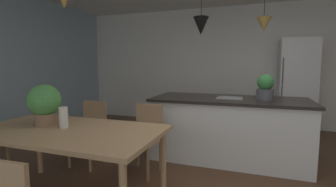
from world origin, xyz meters
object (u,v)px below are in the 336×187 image
object	(u,v)px
chair_far_left	(89,130)
refrigerator	(296,86)
potted_plant_on_table	(45,103)
vase_on_dining_table	(64,117)
potted_plant_on_island	(265,87)
kitchen_island	(228,128)
dining_table	(68,135)
chair_far_right	(144,136)

from	to	relation	value
chair_far_left	refrigerator	bearing A→B (deg)	42.33
chair_far_left	potted_plant_on_table	xyz separation A→B (m)	(0.08, -0.81, 0.51)
vase_on_dining_table	potted_plant_on_island	bearing A→B (deg)	40.62
kitchen_island	refrigerator	size ratio (longest dim) A/B	1.15
dining_table	potted_plant_on_island	size ratio (longest dim) A/B	5.23
kitchen_island	dining_table	bearing A→B (deg)	-129.25
chair_far_left	potted_plant_on_table	bearing A→B (deg)	-84.42
dining_table	chair_far_left	distance (m)	0.99
refrigerator	potted_plant_on_table	distance (m)	4.54
dining_table	chair_far_left	world-z (taller)	chair_far_left
potted_plant_on_island	vase_on_dining_table	xyz separation A→B (m)	(-1.94, -1.67, -0.22)
refrigerator	dining_table	bearing A→B (deg)	-125.53
potted_plant_on_table	chair_far_right	bearing A→B (deg)	47.06
kitchen_island	potted_plant_on_island	xyz separation A→B (m)	(0.48, -0.00, 0.61)
dining_table	refrigerator	world-z (taller)	refrigerator
chair_far_left	vase_on_dining_table	size ratio (longest dim) A/B	4.17
chair_far_right	potted_plant_on_table	bearing A→B (deg)	-132.94
dining_table	refrigerator	size ratio (longest dim) A/B	0.97
dining_table	vase_on_dining_table	size ratio (longest dim) A/B	8.84
potted_plant_on_island	chair_far_right	bearing A→B (deg)	-150.20
potted_plant_on_table	vase_on_dining_table	world-z (taller)	potted_plant_on_table
chair_far_right	kitchen_island	distance (m)	1.28
dining_table	potted_plant_on_island	distance (m)	2.55
chair_far_right	kitchen_island	world-z (taller)	kitchen_island
potted_plant_on_island	vase_on_dining_table	distance (m)	2.57
chair_far_left	refrigerator	world-z (taller)	refrigerator
dining_table	chair_far_right	distance (m)	0.99
potted_plant_on_table	vase_on_dining_table	size ratio (longest dim) A/B	2.04
chair_far_left	potted_plant_on_table	world-z (taller)	potted_plant_on_table
kitchen_island	potted_plant_on_island	world-z (taller)	potted_plant_on_island
dining_table	kitchen_island	xyz separation A→B (m)	(1.39, 1.70, -0.22)
potted_plant_on_table	refrigerator	bearing A→B (deg)	50.60
chair_far_right	chair_far_left	bearing A→B (deg)	179.99
kitchen_island	potted_plant_on_table	distance (m)	2.44
dining_table	potted_plant_on_table	bearing A→B (deg)	170.17
refrigerator	potted_plant_on_table	xyz separation A→B (m)	(-2.88, -3.51, 0.04)
dining_table	kitchen_island	world-z (taller)	kitchen_island
refrigerator	potted_plant_on_table	world-z (taller)	refrigerator
chair_far_left	chair_far_right	xyz separation A→B (m)	(0.83, -0.00, 0.00)
refrigerator	potted_plant_on_island	size ratio (longest dim) A/B	5.39
dining_table	kitchen_island	bearing A→B (deg)	50.75
chair_far_right	refrigerator	xyz separation A→B (m)	(2.13, 2.70, 0.48)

